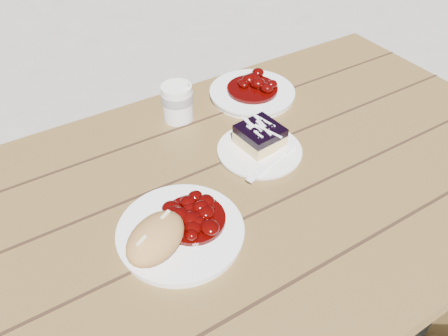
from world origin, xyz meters
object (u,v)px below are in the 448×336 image
blueberry_cake (260,136)px  coffee_cup (178,102)px  bread_roll (156,238)px  second_plate (252,93)px  main_plate (181,232)px  dessert_plate (259,151)px  picnic_table (121,293)px

blueberry_cake → coffee_cup: (-0.10, 0.20, 0.01)m
bread_roll → second_plate: size_ratio=0.57×
coffee_cup → bread_roll: bearing=-122.2°
main_plate → blueberry_cake: 0.30m
dessert_plate → blueberry_cake: blueberry_cake is taller
main_plate → dessert_plate: bearing=24.4°
dessert_plate → picnic_table: bearing=-170.4°
coffee_cup → blueberry_cake: bearing=-62.8°
main_plate → dessert_plate: size_ratio=1.24×
bread_roll → blueberry_cake: size_ratio=1.27×
dessert_plate → main_plate: bearing=-155.6°
picnic_table → blueberry_cake: 0.44m
second_plate → dessert_plate: bearing=-120.4°
main_plate → second_plate: 0.49m
main_plate → dessert_plate: (0.26, 0.12, -0.00)m
bread_roll → coffee_cup: (0.22, 0.35, -0.00)m
main_plate → bread_roll: 0.07m
blueberry_cake → second_plate: blueberry_cake is taller
dessert_plate → blueberry_cake: (0.01, 0.01, 0.03)m
bread_roll → blueberry_cake: bearing=25.2°
main_plate → coffee_cup: size_ratio=2.49×
coffee_cup → second_plate: size_ratio=0.42×
picnic_table → main_plate: bearing=-23.1°
main_plate → dessert_plate: main_plate is taller
picnic_table → dessert_plate: (0.38, 0.06, 0.17)m
picnic_table → coffee_cup: 0.45m
picnic_table → blueberry_cake: blueberry_cake is taller
dessert_plate → second_plate: second_plate is taller
blueberry_cake → coffee_cup: size_ratio=1.06×
bread_roll → coffee_cup: 0.41m
blueberry_cake → coffee_cup: bearing=111.3°
main_plate → second_plate: bearing=40.2°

